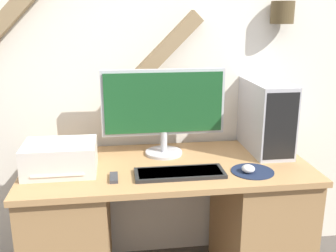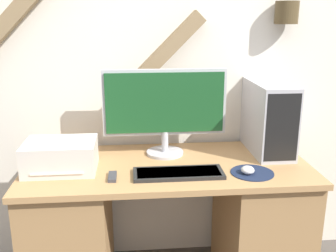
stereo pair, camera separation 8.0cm
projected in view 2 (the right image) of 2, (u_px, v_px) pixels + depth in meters
wall_back at (163, 38)px, 2.24m from camera, size 6.40×0.18×2.83m
desk at (167, 225)px, 2.14m from camera, size 1.47×0.66×0.75m
monitor at (165, 106)px, 2.12m from camera, size 0.67×0.20×0.47m
keyboard at (178, 173)px, 1.90m from camera, size 0.44×0.16×0.02m
mousepad at (252, 173)px, 1.93m from camera, size 0.21×0.21×0.00m
mouse at (248, 170)px, 1.91m from camera, size 0.06×0.07×0.04m
computer_tower at (268, 117)px, 2.18m from camera, size 0.19×0.43×0.39m
printer at (61, 156)px, 1.94m from camera, size 0.35×0.26×0.15m
remote_control at (112, 177)px, 1.86m from camera, size 0.04×0.11×0.02m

